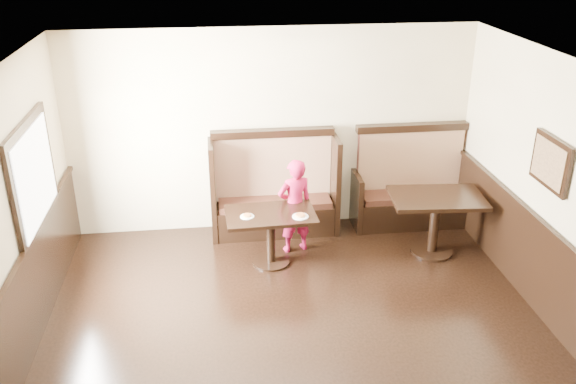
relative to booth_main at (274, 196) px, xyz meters
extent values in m
plane|color=beige|center=(0.00, 0.20, 0.87)|extent=(5.50, 0.00, 5.50)
plane|color=white|center=(0.00, -3.30, 2.27)|extent=(7.00, 7.00, 0.00)
cube|color=black|center=(-2.71, -1.40, 1.02)|extent=(0.05, 1.50, 1.20)
cube|color=white|center=(-2.69, -1.40, 1.02)|extent=(0.01, 1.30, 1.00)
cube|color=black|center=(2.71, -2.10, 1.17)|extent=(0.04, 0.70, 0.55)
cube|color=olive|center=(2.69, -2.10, 1.17)|extent=(0.01, 0.60, 0.45)
cube|color=black|center=(0.00, -0.08, -0.32)|extent=(1.60, 0.50, 0.42)
cube|color=#351A11|center=(0.00, -0.08, -0.07)|extent=(1.54, 0.46, 0.09)
cube|color=#430D11|center=(0.00, 0.13, 0.37)|extent=(1.60, 0.12, 0.92)
cube|color=black|center=(0.00, 0.13, 0.87)|extent=(1.68, 0.16, 0.10)
cube|color=black|center=(-0.84, 0.02, 0.15)|extent=(0.07, 0.72, 1.36)
cube|color=black|center=(0.84, 0.02, 0.15)|extent=(0.07, 0.72, 1.36)
cube|color=black|center=(1.95, -0.08, -0.32)|extent=(1.50, 0.50, 0.42)
cube|color=#351A11|center=(1.95, -0.08, -0.07)|extent=(1.44, 0.46, 0.09)
cube|color=#430D11|center=(1.95, 0.13, 0.37)|extent=(1.50, 0.12, 0.92)
cube|color=black|center=(1.95, 0.13, 0.87)|extent=(1.58, 0.16, 0.10)
cube|color=black|center=(1.16, 0.02, -0.13)|extent=(0.07, 0.72, 0.80)
cube|color=black|center=(2.74, 0.02, -0.13)|extent=(0.07, 0.72, 0.80)
cube|color=black|center=(-0.14, -0.90, 0.16)|extent=(1.13, 0.73, 0.05)
cylinder|color=black|center=(-0.14, -0.90, -0.19)|extent=(0.11, 0.11, 0.65)
cylinder|color=black|center=(-0.14, -0.90, -0.51)|extent=(0.48, 0.48, 0.03)
cube|color=black|center=(2.00, -0.90, 0.26)|extent=(1.23, 0.86, 0.05)
cylinder|color=black|center=(2.00, -0.90, -0.14)|extent=(0.13, 0.13, 0.75)
cylinder|color=black|center=(2.00, -0.90, -0.51)|extent=(0.55, 0.55, 0.03)
imported|color=#A6113C|center=(0.21, -0.60, 0.12)|extent=(0.53, 0.42, 1.28)
cylinder|color=white|center=(-0.43, -0.97, 0.18)|extent=(0.17, 0.17, 0.01)
cylinder|color=tan|center=(-0.43, -0.97, 0.20)|extent=(0.11, 0.11, 0.01)
cylinder|color=#EABA54|center=(-0.43, -0.97, 0.21)|extent=(0.09, 0.09, 0.01)
cylinder|color=white|center=(0.21, -1.05, 0.19)|extent=(0.20, 0.20, 0.01)
cylinder|color=tan|center=(0.21, -1.05, 0.20)|extent=(0.12, 0.12, 0.02)
cylinder|color=#EABA54|center=(0.21, -1.05, 0.21)|extent=(0.11, 0.11, 0.01)
camera|label=1|loc=(-0.78, -7.65, 3.51)|focal=38.00mm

